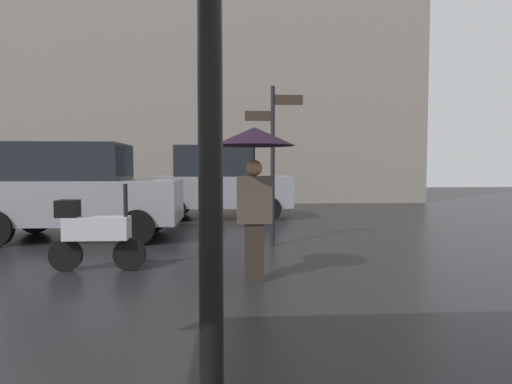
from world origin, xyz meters
TOP-DOWN VIEW (x-y plane):
  - pedestrian_with_umbrella at (0.77, 3.18)m, footprint 1.04×1.04m
  - parked_scooter at (-1.46, 3.88)m, footprint 1.35×0.32m
  - parked_car_left at (-2.64, 6.78)m, footprint 4.00×1.89m
  - parked_car_right at (0.19, 10.44)m, footprint 4.00×2.08m
  - street_signpost at (1.28, 5.74)m, footprint 1.08×0.08m
  - building_block at (0.00, 16.46)m, footprint 17.49×2.24m

SIDE VIEW (x-z plane):
  - parked_scooter at x=-1.46m, z-range -0.06..1.17m
  - parked_car_left at x=-2.64m, z-range 0.02..1.97m
  - parked_car_right at x=0.19m, z-range 0.00..2.10m
  - pedestrian_with_umbrella at x=0.77m, z-range 0.61..2.59m
  - street_signpost at x=1.28m, z-range 0.32..3.29m
  - building_block at x=0.00m, z-range 0.00..14.72m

